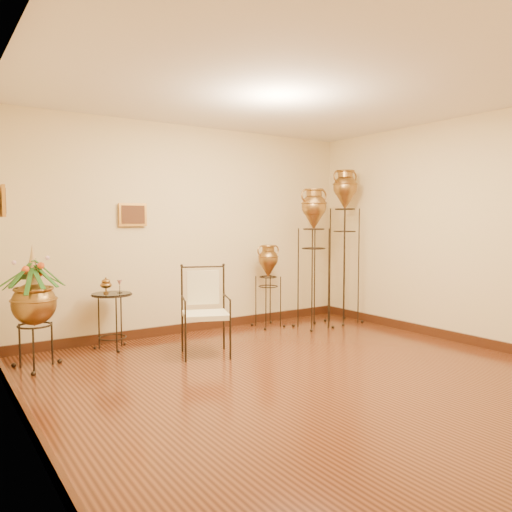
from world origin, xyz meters
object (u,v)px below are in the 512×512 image
amphora_mid (314,257)px  armchair (205,311)px  side_table (112,320)px  amphora_tall (344,244)px  planter_urn (34,298)px

amphora_mid → armchair: bearing=-167.0°
armchair → side_table: 1.19m
amphora_tall → amphora_mid: bearing=-176.4°
planter_urn → armchair: 1.79m
side_table → amphora_mid: bearing=-8.7°
planter_urn → side_table: bearing=20.8°
amphora_tall → armchair: (-2.60, -0.50, -0.67)m
amphora_mid → planter_urn: (-3.67, 0.08, -0.28)m
armchair → side_table: (-0.78, 0.88, -0.16)m
amphora_tall → side_table: size_ratio=2.72×
amphora_tall → amphora_mid: (-0.63, -0.04, -0.16)m
amphora_tall → planter_urn: size_ratio=1.76×
amphora_mid → side_table: (-2.75, 0.42, -0.66)m
amphora_mid → planter_urn: size_ratio=1.53×
amphora_mid → planter_urn: bearing=178.8°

